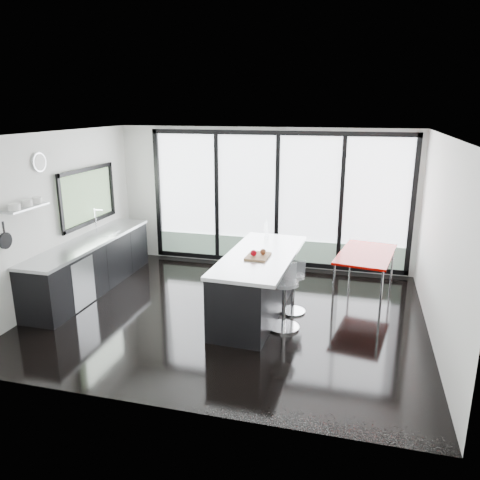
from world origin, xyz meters
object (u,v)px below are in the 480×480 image
(bar_stool_far, at_px, (293,293))
(red_table, at_px, (364,275))
(island, at_px, (255,283))
(bar_stool_near, at_px, (284,305))

(bar_stool_far, distance_m, red_table, 1.44)
(island, xyz_separation_m, bar_stool_far, (0.58, 0.17, -0.18))
(bar_stool_near, relative_size, red_table, 0.51)
(bar_stool_near, relative_size, bar_stool_far, 1.17)
(bar_stool_near, distance_m, bar_stool_far, 0.60)
(red_table, bearing_deg, bar_stool_far, -139.33)
(bar_stool_far, relative_size, red_table, 0.43)
(bar_stool_far, bearing_deg, red_table, 43.83)
(bar_stool_far, xyz_separation_m, red_table, (1.09, 0.94, 0.08))
(island, relative_size, bar_stool_far, 3.84)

